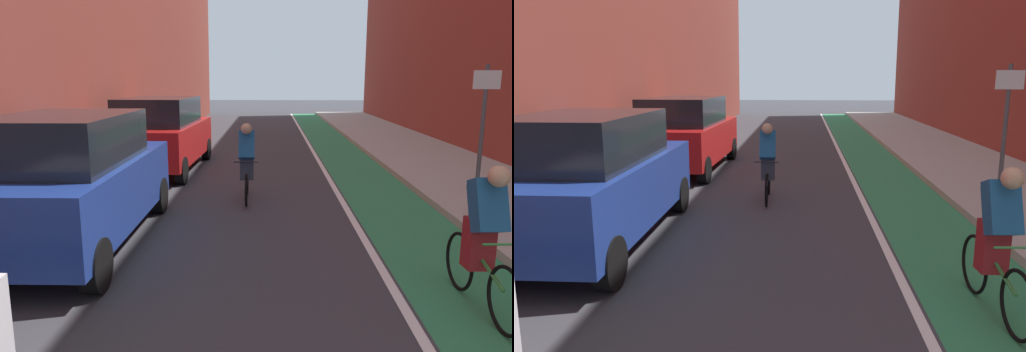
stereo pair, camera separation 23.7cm
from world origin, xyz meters
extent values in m
plane|color=#38383D|center=(0.00, 16.02, 0.00)|extent=(88.10, 88.10, 0.00)
cube|color=#2D8451|center=(2.79, 18.02, 0.00)|extent=(1.60, 40.04, 0.00)
cube|color=white|center=(1.89, 18.02, 0.00)|extent=(0.12, 40.04, 0.00)
cube|color=#A8A59E|center=(5.27, 18.02, 0.07)|extent=(3.36, 40.04, 0.14)
cube|color=navy|center=(-2.54, 10.43, 0.80)|extent=(1.97, 4.60, 0.95)
cube|color=black|center=(-2.53, 10.20, 1.60)|extent=(1.72, 2.76, 0.75)
cylinder|color=black|center=(-3.44, 12.16, 0.33)|extent=(0.23, 0.66, 0.66)
cylinder|color=black|center=(-1.68, 12.18, 0.33)|extent=(0.23, 0.66, 0.66)
cylinder|color=black|center=(-1.64, 8.70, 0.33)|extent=(0.23, 0.66, 0.66)
cube|color=red|center=(-2.54, 16.51, 0.80)|extent=(2.11, 4.78, 0.95)
cube|color=black|center=(-2.54, 16.27, 1.60)|extent=(1.81, 2.89, 0.75)
cylinder|color=black|center=(-3.37, 18.34, 0.33)|extent=(0.24, 0.67, 0.66)
cylinder|color=black|center=(-1.58, 18.28, 0.33)|extent=(0.24, 0.67, 0.66)
cylinder|color=black|center=(-3.49, 14.73, 0.33)|extent=(0.24, 0.67, 0.66)
cylinder|color=black|center=(-1.70, 14.67, 0.33)|extent=(0.24, 0.67, 0.66)
torus|color=black|center=(2.71, 7.87, 0.35)|extent=(0.08, 0.70, 0.70)
torus|color=black|center=(2.65, 8.92, 0.35)|extent=(0.08, 0.70, 0.70)
cylinder|color=#338C3F|center=(2.68, 8.40, 0.57)|extent=(0.09, 0.96, 0.33)
cylinder|color=#338C3F|center=(2.67, 8.58, 0.65)|extent=(0.04, 0.12, 0.55)
cylinder|color=#338C3F|center=(2.70, 7.95, 0.90)|extent=(0.48, 0.05, 0.02)
cube|color=maroon|center=(2.68, 8.50, 0.72)|extent=(0.29, 0.25, 0.56)
cube|color=#1E598C|center=(2.68, 8.37, 1.18)|extent=(0.34, 0.41, 0.60)
sphere|color=tan|center=(2.69, 8.22, 1.52)|extent=(0.22, 0.22, 0.22)
cube|color=#1E598C|center=(2.68, 8.50, 1.20)|extent=(0.27, 0.29, 0.39)
torus|color=black|center=(-0.06, 12.65, 0.33)|extent=(0.06, 0.65, 0.65)
torus|color=black|center=(-0.09, 13.70, 0.33)|extent=(0.06, 0.65, 0.65)
cylinder|color=black|center=(-0.08, 13.17, 0.55)|extent=(0.06, 0.96, 0.33)
cylinder|color=black|center=(-0.08, 13.36, 0.63)|extent=(0.04, 0.12, 0.55)
cylinder|color=black|center=(-0.07, 12.73, 0.88)|extent=(0.48, 0.04, 0.02)
cube|color=#333842|center=(-0.08, 13.28, 0.70)|extent=(0.29, 0.25, 0.56)
cube|color=#1E598C|center=(-0.08, 13.15, 1.16)|extent=(0.33, 0.41, 0.60)
sphere|color=tan|center=(-0.07, 13.00, 1.50)|extent=(0.22, 0.22, 0.22)
cylinder|color=#4C4C51|center=(3.91, 11.55, 1.42)|extent=(0.07, 0.07, 2.57)
cube|color=silver|center=(3.91, 11.53, 2.46)|extent=(0.44, 0.03, 0.30)
camera|label=1|loc=(0.40, 3.39, 2.48)|focal=34.14mm
camera|label=2|loc=(0.63, 3.40, 2.48)|focal=34.14mm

